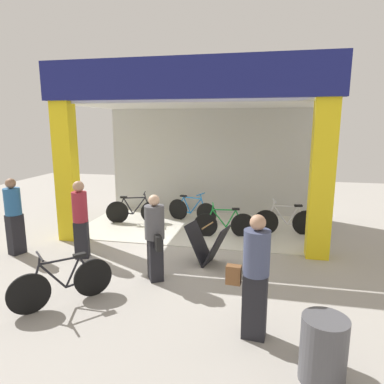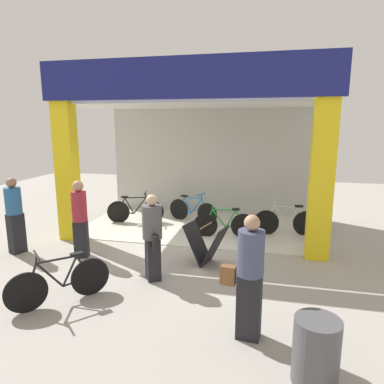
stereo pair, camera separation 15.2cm
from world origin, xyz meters
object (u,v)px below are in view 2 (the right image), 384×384
at_px(bicycle_inside_2, 224,224).
at_px(pedestrian_2, 80,218).
at_px(bicycle_parked_0, 60,282).
at_px(pedestrian_0, 152,236).
at_px(pedestrian_1, 15,215).
at_px(pedestrian_3, 249,276).
at_px(trash_bin, 316,351).
at_px(bicycle_inside_1, 286,222).
at_px(bicycle_inside_0, 193,210).
at_px(bicycle_inside_3, 135,211).
at_px(sandwich_board_sign, 206,245).

distance_m(bicycle_inside_2, pedestrian_2, 3.48).
xyz_separation_m(bicycle_parked_0, pedestrian_0, (1.16, 1.15, 0.47)).
height_order(pedestrian_1, pedestrian_3, pedestrian_3).
relative_size(pedestrian_0, trash_bin, 2.10).
distance_m(bicycle_inside_1, pedestrian_1, 6.43).
relative_size(bicycle_inside_1, pedestrian_0, 1.03).
bearing_deg(bicycle_inside_1, pedestrian_2, -150.61).
xyz_separation_m(bicycle_inside_0, pedestrian_2, (-1.75, -3.10, 0.51)).
distance_m(pedestrian_0, pedestrian_2, 1.99).
height_order(bicycle_parked_0, pedestrian_0, pedestrian_0).
height_order(bicycle_inside_2, pedestrian_2, pedestrian_2).
height_order(pedestrian_3, trash_bin, pedestrian_3).
distance_m(pedestrian_1, pedestrian_3, 5.58).
bearing_deg(bicycle_inside_3, bicycle_inside_0, 15.09).
height_order(bicycle_inside_1, pedestrian_0, pedestrian_0).
xyz_separation_m(bicycle_inside_2, trash_bin, (1.63, -4.71, 0.04)).
relative_size(bicycle_inside_3, trash_bin, 2.11).
xyz_separation_m(bicycle_parked_0, pedestrian_2, (-0.70, 1.84, 0.50)).
relative_size(bicycle_parked_0, pedestrian_0, 0.76).
relative_size(bicycle_inside_0, pedestrian_0, 0.95).
height_order(bicycle_inside_0, bicycle_inside_3, bicycle_inside_3).
bearing_deg(bicycle_inside_1, pedestrian_0, -128.37).
distance_m(bicycle_inside_0, bicycle_inside_1, 2.68).
height_order(pedestrian_2, trash_bin, pedestrian_2).
height_order(bicycle_inside_0, sandwich_board_sign, bicycle_inside_0).
xyz_separation_m(sandwich_board_sign, pedestrian_1, (-4.21, -0.30, 0.46)).
relative_size(bicycle_inside_0, sandwich_board_sign, 1.63).
distance_m(bicycle_inside_2, pedestrian_0, 2.87).
bearing_deg(bicycle_inside_3, trash_bin, -51.54).
bearing_deg(trash_bin, bicycle_inside_3, 128.46).
bearing_deg(trash_bin, bicycle_inside_0, 114.84).
xyz_separation_m(bicycle_inside_1, bicycle_inside_2, (-1.52, -0.49, -0.02)).
height_order(bicycle_inside_3, pedestrian_0, pedestrian_0).
bearing_deg(pedestrian_3, bicycle_parked_0, 175.26).
distance_m(bicycle_inside_0, bicycle_inside_3, 1.65).
distance_m(bicycle_inside_1, pedestrian_0, 4.04).
xyz_separation_m(bicycle_parked_0, trash_bin, (3.76, -0.91, 0.02)).
xyz_separation_m(pedestrian_2, trash_bin, (4.46, -2.75, -0.48)).
xyz_separation_m(bicycle_inside_3, pedestrian_3, (3.52, -4.76, 0.52)).
height_order(bicycle_parked_0, pedestrian_2, pedestrian_2).
height_order(bicycle_inside_0, pedestrian_3, pedestrian_3).
relative_size(pedestrian_3, trash_bin, 2.25).
distance_m(bicycle_parked_0, sandwich_board_sign, 2.85).
bearing_deg(pedestrian_0, pedestrian_1, 169.93).
xyz_separation_m(bicycle_parked_0, sandwich_board_sign, (1.98, 2.05, 0.06)).
relative_size(bicycle_parked_0, pedestrian_1, 0.72).
xyz_separation_m(bicycle_parked_0, pedestrian_3, (2.98, -0.25, 0.53)).
bearing_deg(bicycle_inside_2, bicycle_inside_3, 165.13).
xyz_separation_m(bicycle_inside_2, pedestrian_0, (-0.97, -2.66, 0.48)).
bearing_deg(bicycle_parked_0, trash_bin, -13.59).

